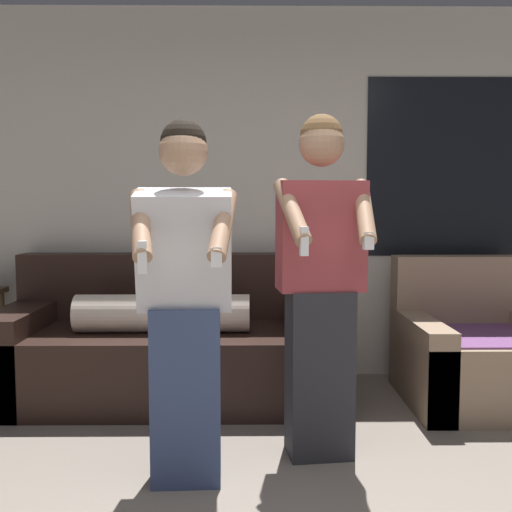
{
  "coord_description": "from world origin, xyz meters",
  "views": [
    {
      "loc": [
        -0.18,
        -1.6,
        1.27
      ],
      "look_at": [
        -0.15,
        1.24,
        1.03
      ],
      "focal_mm": 42.0,
      "sensor_mm": 36.0,
      "label": 1
    }
  ],
  "objects_px": {
    "armchair": "(477,355)",
    "person_right": "(320,284)",
    "couch": "(167,348)",
    "person_left": "(185,303)"
  },
  "relations": [
    {
      "from": "couch",
      "to": "armchair",
      "type": "xyz_separation_m",
      "value": [
        2.03,
        -0.13,
        -0.02
      ]
    },
    {
      "from": "armchair",
      "to": "person_right",
      "type": "xyz_separation_m",
      "value": [
        -1.12,
        -0.83,
        0.57
      ]
    },
    {
      "from": "couch",
      "to": "person_right",
      "type": "distance_m",
      "value": 1.43
    },
    {
      "from": "couch",
      "to": "person_right",
      "type": "xyz_separation_m",
      "value": [
        0.91,
        -0.96,
        0.55
      ]
    },
    {
      "from": "armchair",
      "to": "person_left",
      "type": "xyz_separation_m",
      "value": [
        -1.77,
        -1.12,
        0.53
      ]
    },
    {
      "from": "armchair",
      "to": "person_left",
      "type": "distance_m",
      "value": 2.16
    },
    {
      "from": "couch",
      "to": "person_left",
      "type": "height_order",
      "value": "person_left"
    },
    {
      "from": "armchair",
      "to": "person_right",
      "type": "relative_size",
      "value": 0.55
    },
    {
      "from": "couch",
      "to": "armchair",
      "type": "bearing_deg",
      "value": -3.67
    },
    {
      "from": "couch",
      "to": "person_left",
      "type": "bearing_deg",
      "value": -78.24
    }
  ]
}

